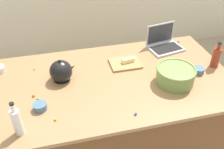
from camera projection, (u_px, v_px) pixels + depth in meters
island_counter at (112, 119)px, 2.30m from camera, size 1.95×1.08×0.90m
laptop at (164, 43)px, 2.43m from camera, size 0.35×0.28×0.22m
mixing_bowl_large at (175, 75)px, 1.97m from camera, size 0.31×0.31×0.13m
bottle_vinegar at (17, 122)px, 1.53m from camera, size 0.06×0.06×0.25m
bottle_soy at (216, 57)px, 2.14m from camera, size 0.07×0.07×0.23m
kettle at (61, 71)px, 1.99m from camera, size 0.21×0.18×0.20m
cutting_board at (125, 63)px, 2.21m from camera, size 0.26×0.21×0.02m
butter_stick_left at (128, 60)px, 2.20m from camera, size 0.11×0.05×0.04m
ramekin_small at (40, 107)px, 1.75m from camera, size 0.09×0.09×0.05m
ramekin_wide at (199, 70)px, 2.10m from camera, size 0.09×0.09×0.05m
candy_0 at (34, 69)px, 2.15m from camera, size 0.01×0.01×0.01m
candy_1 at (34, 96)px, 1.86m from camera, size 0.02×0.02×0.02m
candy_2 at (136, 114)px, 1.71m from camera, size 0.02×0.02×0.02m
candy_3 at (178, 42)px, 2.54m from camera, size 0.02×0.02×0.02m
candy_4 at (38, 99)px, 1.83m from camera, size 0.02×0.02×0.02m
candy_5 at (55, 119)px, 1.67m from camera, size 0.02×0.02×0.02m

